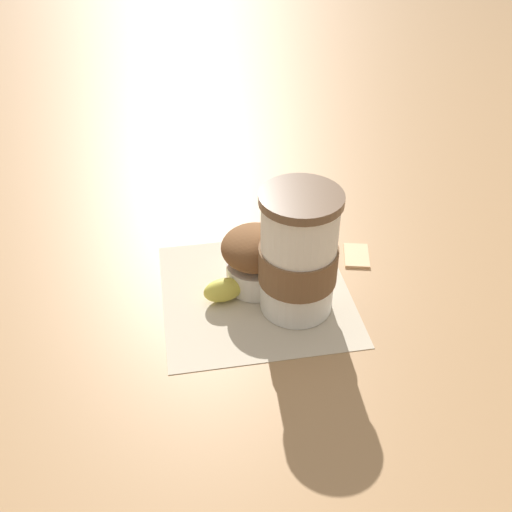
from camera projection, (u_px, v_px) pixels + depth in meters
ground_plane at (256, 294)px, 0.73m from camera, size 3.00×3.00×0.00m
paper_napkin at (256, 293)px, 0.73m from camera, size 0.25×0.25×0.00m
coffee_cup at (298, 256)px, 0.67m from camera, size 0.09×0.09×0.15m
muffin at (259, 257)px, 0.72m from camera, size 0.08×0.08×0.08m
banana at (249, 271)px, 0.74m from camera, size 0.10×0.12×0.03m
sugar_packet at (357, 255)px, 0.79m from camera, size 0.04×0.05×0.01m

